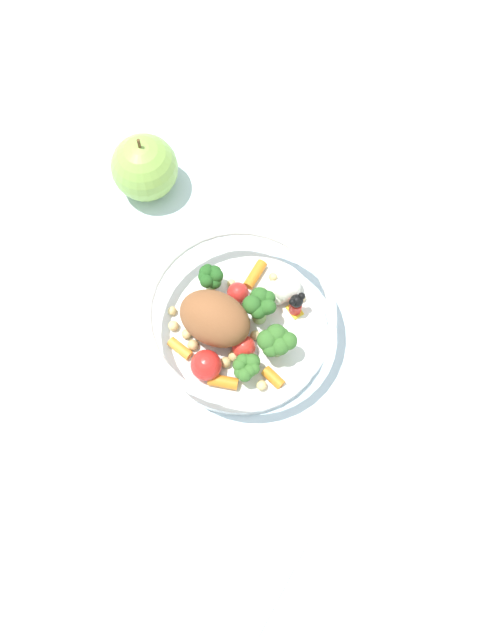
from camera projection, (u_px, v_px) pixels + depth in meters
The scene contains 4 objects.
ground_plane at pixel (228, 318), 0.73m from camera, with size 2.40×2.40×0.00m, color silver.
food_container at pixel (239, 320), 0.69m from camera, with size 0.20×0.20×0.07m.
loose_apple at pixel (145, 168), 0.75m from camera, with size 0.08×0.08×0.09m.
folded_napkin at pixel (206, 571), 0.62m from camera, with size 0.15×0.15×0.01m, color silver.
Camera 1 is at (0.05, -0.27, 0.67)m, focal length 36.16 mm.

